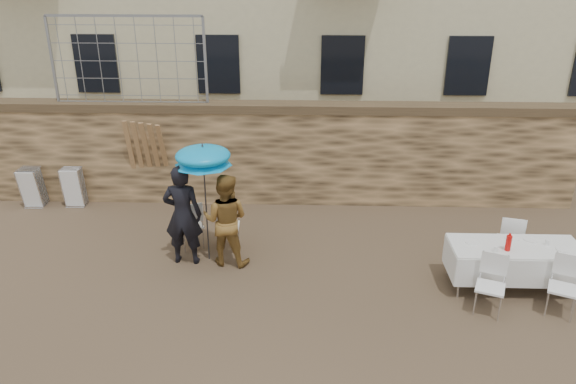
{
  "coord_description": "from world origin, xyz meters",
  "views": [
    {
      "loc": [
        0.7,
        -6.6,
        5.17
      ],
      "look_at": [
        0.4,
        2.2,
        1.4
      ],
      "focal_mm": 35.0,
      "sensor_mm": 36.0,
      "label": 1
    }
  ],
  "objects_px": {
    "chair_stack_left": "(36,184)",
    "couple_chair_left": "(191,224)",
    "table_chair_front_left": "(491,286)",
    "table_chair_back": "(510,239)",
    "man_suit": "(183,215)",
    "chair_stack_right": "(76,185)",
    "banquet_table": "(516,248)",
    "couple_chair_right": "(228,225)",
    "table_chair_front_right": "(564,287)",
    "umbrella": "(203,159)",
    "woman_dress": "(226,220)",
    "soda_bottle": "(508,243)"
  },
  "relations": [
    {
      "from": "table_chair_front_right",
      "to": "banquet_table",
      "type": "bearing_deg",
      "value": 148.71
    },
    {
      "from": "woman_dress",
      "to": "table_chair_back",
      "type": "xyz_separation_m",
      "value": [
        5.04,
        0.15,
        -0.37
      ]
    },
    {
      "from": "table_chair_front_left",
      "to": "table_chair_back",
      "type": "xyz_separation_m",
      "value": [
        0.8,
        1.55,
        0.0
      ]
    },
    {
      "from": "chair_stack_right",
      "to": "chair_stack_left",
      "type": "bearing_deg",
      "value": 180.0
    },
    {
      "from": "chair_stack_left",
      "to": "couple_chair_right",
      "type": "bearing_deg",
      "value": -22.69
    },
    {
      "from": "man_suit",
      "to": "banquet_table",
      "type": "xyz_separation_m",
      "value": [
        5.59,
        -0.65,
        -0.2
      ]
    },
    {
      "from": "umbrella",
      "to": "table_chair_front_left",
      "type": "distance_m",
      "value": 5.05
    },
    {
      "from": "couple_chair_right",
      "to": "soda_bottle",
      "type": "height_order",
      "value": "soda_bottle"
    },
    {
      "from": "man_suit",
      "to": "chair_stack_right",
      "type": "relative_size",
      "value": 2.02
    },
    {
      "from": "soda_bottle",
      "to": "chair_stack_left",
      "type": "relative_size",
      "value": 0.28
    },
    {
      "from": "man_suit",
      "to": "couple_chair_right",
      "type": "distance_m",
      "value": 1.0
    },
    {
      "from": "soda_bottle",
      "to": "table_chair_front_left",
      "type": "distance_m",
      "value": 0.84
    },
    {
      "from": "table_chair_front_left",
      "to": "chair_stack_left",
      "type": "relative_size",
      "value": 1.04
    },
    {
      "from": "woman_dress",
      "to": "couple_chair_left",
      "type": "distance_m",
      "value": 1.0
    },
    {
      "from": "chair_stack_right",
      "to": "banquet_table",
      "type": "bearing_deg",
      "value": -19.97
    },
    {
      "from": "man_suit",
      "to": "chair_stack_right",
      "type": "height_order",
      "value": "man_suit"
    },
    {
      "from": "man_suit",
      "to": "table_chair_front_left",
      "type": "bearing_deg",
      "value": 166.27
    },
    {
      "from": "man_suit",
      "to": "chair_stack_right",
      "type": "distance_m",
      "value": 3.83
    },
    {
      "from": "table_chair_back",
      "to": "couple_chair_right",
      "type": "bearing_deg",
      "value": 9.87
    },
    {
      "from": "woman_dress",
      "to": "soda_bottle",
      "type": "xyz_separation_m",
      "value": [
        4.64,
        -0.8,
        0.06
      ]
    },
    {
      "from": "woman_dress",
      "to": "soda_bottle",
      "type": "distance_m",
      "value": 4.71
    },
    {
      "from": "couple_chair_right",
      "to": "table_chair_back",
      "type": "height_order",
      "value": "same"
    },
    {
      "from": "couple_chair_left",
      "to": "banquet_table",
      "type": "distance_m",
      "value": 5.72
    },
    {
      "from": "chair_stack_left",
      "to": "couple_chair_left",
      "type": "bearing_deg",
      "value": -26.32
    },
    {
      "from": "man_suit",
      "to": "umbrella",
      "type": "height_order",
      "value": "umbrella"
    },
    {
      "from": "man_suit",
      "to": "chair_stack_left",
      "type": "xyz_separation_m",
      "value": [
        -3.82,
        2.44,
        -0.47
      ]
    },
    {
      "from": "banquet_table",
      "to": "table_chair_back",
      "type": "xyz_separation_m",
      "value": [
        0.2,
        0.8,
        -0.25
      ]
    },
    {
      "from": "umbrella",
      "to": "table_chair_front_left",
      "type": "xyz_separation_m",
      "value": [
        4.59,
        -1.5,
        -1.46
      ]
    },
    {
      "from": "couple_chair_right",
      "to": "couple_chair_left",
      "type": "bearing_deg",
      "value": -2.16
    },
    {
      "from": "table_chair_front_left",
      "to": "table_chair_front_right",
      "type": "bearing_deg",
      "value": 21.59
    },
    {
      "from": "couple_chair_right",
      "to": "banquet_table",
      "type": "height_order",
      "value": "couple_chair_right"
    },
    {
      "from": "couple_chair_right",
      "to": "woman_dress",
      "type": "bearing_deg",
      "value": 93.03
    },
    {
      "from": "couple_chair_left",
      "to": "table_chair_front_left",
      "type": "height_order",
      "value": "same"
    },
    {
      "from": "couple_chair_left",
      "to": "table_chair_front_left",
      "type": "distance_m",
      "value": 5.36
    },
    {
      "from": "couple_chair_left",
      "to": "table_chair_front_right",
      "type": "bearing_deg",
      "value": 136.63
    },
    {
      "from": "man_suit",
      "to": "couple_chair_right",
      "type": "height_order",
      "value": "man_suit"
    },
    {
      "from": "couple_chair_right",
      "to": "chair_stack_left",
      "type": "height_order",
      "value": "couple_chair_right"
    },
    {
      "from": "woman_dress",
      "to": "umbrella",
      "type": "height_order",
      "value": "umbrella"
    },
    {
      "from": "woman_dress",
      "to": "man_suit",
      "type": "bearing_deg",
      "value": 8.53
    },
    {
      "from": "table_chair_front_right",
      "to": "soda_bottle",
      "type": "bearing_deg",
      "value": 164.42
    },
    {
      "from": "man_suit",
      "to": "chair_stack_left",
      "type": "height_order",
      "value": "man_suit"
    },
    {
      "from": "woman_dress",
      "to": "couple_chair_right",
      "type": "bearing_deg",
      "value": -76.28
    },
    {
      "from": "man_suit",
      "to": "umbrella",
      "type": "bearing_deg",
      "value": -163.99
    },
    {
      "from": "soda_bottle",
      "to": "woman_dress",
      "type": "bearing_deg",
      "value": 170.18
    },
    {
      "from": "man_suit",
      "to": "banquet_table",
      "type": "bearing_deg",
      "value": 175.31
    },
    {
      "from": "soda_bottle",
      "to": "chair_stack_right",
      "type": "distance_m",
      "value": 8.93
    },
    {
      "from": "woman_dress",
      "to": "banquet_table",
      "type": "relative_size",
      "value": 0.81
    },
    {
      "from": "woman_dress",
      "to": "couple_chair_right",
      "type": "relative_size",
      "value": 1.77
    },
    {
      "from": "table_chair_front_right",
      "to": "couple_chair_left",
      "type": "bearing_deg",
      "value": -172.76
    },
    {
      "from": "couple_chair_right",
      "to": "soda_bottle",
      "type": "relative_size",
      "value": 3.69
    }
  ]
}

